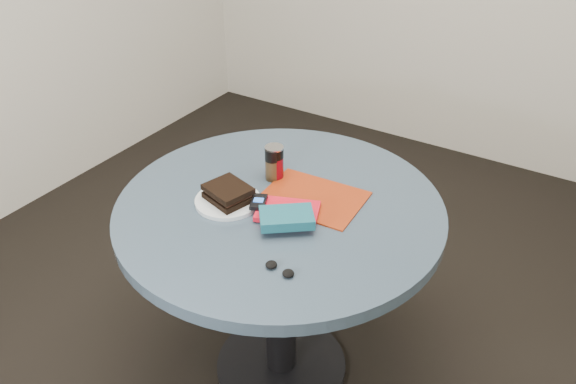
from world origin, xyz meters
The scene contains 11 objects.
ground centered at (0.00, 0.00, 0.00)m, with size 4.00×4.00×0.00m, color black.
table centered at (0.00, 0.00, 0.59)m, with size 1.00×1.00×0.75m.
plate centered at (-0.14, -0.08, 0.76)m, with size 0.20×0.20×0.01m, color white.
sandwich centered at (-0.13, -0.08, 0.79)m, with size 0.15×0.14×0.05m.
soda_can centered at (-0.09, 0.12, 0.81)m, with size 0.08×0.08×0.11m.
pepper_grinder centered at (-0.09, 0.11, 0.81)m, with size 0.05×0.05×0.11m.
magazine centered at (0.07, 0.07, 0.75)m, with size 0.30×0.23×0.01m, color maroon.
red_book centered at (0.05, -0.04, 0.76)m, with size 0.18×0.12×0.02m, color red.
novel centered at (0.08, -0.10, 0.79)m, with size 0.15×0.10×0.03m, color #145061.
mp3_player centered at (-0.03, -0.06, 0.78)m, with size 0.07×0.09×0.01m.
headphones centered at (0.17, -0.26, 0.76)m, with size 0.09×0.04×0.02m.
Camera 1 is at (0.76, -1.18, 1.71)m, focal length 35.00 mm.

